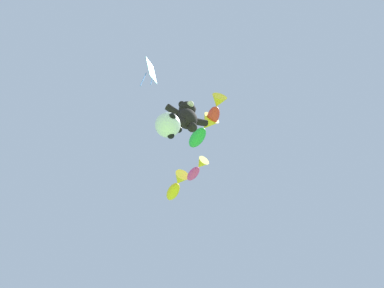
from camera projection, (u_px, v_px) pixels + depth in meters
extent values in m
ellipsoid|color=black|center=(187.00, 119.00, 10.89)|extent=(0.92, 0.79, 1.12)
sphere|color=black|center=(187.00, 110.00, 11.58)|extent=(0.77, 0.77, 0.77)
sphere|color=beige|center=(190.00, 104.00, 11.37)|extent=(0.32, 0.32, 0.32)
sphere|color=black|center=(182.00, 104.00, 11.76)|extent=(0.32, 0.32, 0.32)
cylinder|color=black|center=(173.00, 110.00, 10.89)|extent=(0.67, 0.30, 0.52)
sphere|color=black|center=(181.00, 123.00, 10.39)|extent=(0.42, 0.42, 0.42)
sphere|color=black|center=(193.00, 109.00, 11.90)|extent=(0.32, 0.32, 0.32)
cylinder|color=black|center=(201.00, 122.00, 11.22)|extent=(0.67, 0.30, 0.52)
sphere|color=black|center=(192.00, 127.00, 10.51)|extent=(0.42, 0.42, 0.42)
sphere|color=white|center=(168.00, 125.00, 9.63)|extent=(0.97, 0.97, 0.97)
sphere|color=black|center=(179.00, 129.00, 9.74)|extent=(0.27, 0.27, 0.27)
sphere|color=black|center=(163.00, 126.00, 10.02)|extent=(0.27, 0.27, 0.27)
sphere|color=black|center=(172.00, 117.00, 9.35)|extent=(0.27, 0.27, 0.27)
sphere|color=black|center=(171.00, 135.00, 9.46)|extent=(0.27, 0.27, 0.27)
ellipsoid|color=red|center=(213.00, 116.00, 14.61)|extent=(0.90, 1.30, 0.57)
cone|color=yellow|center=(218.00, 102.00, 14.10)|extent=(0.96, 0.81, 0.84)
sphere|color=black|center=(211.00, 120.00, 14.94)|extent=(0.15, 0.15, 0.15)
ellipsoid|color=green|center=(197.00, 138.00, 15.56)|extent=(0.92, 1.59, 0.68)
cone|color=yellow|center=(208.00, 123.00, 14.99)|extent=(1.06, 0.92, 1.00)
sphere|color=black|center=(193.00, 142.00, 15.95)|extent=(0.18, 0.18, 0.18)
ellipsoid|color=#E53F9E|center=(193.00, 174.00, 15.83)|extent=(0.67, 1.23, 0.47)
cone|color=yellow|center=(201.00, 164.00, 15.39)|extent=(0.75, 0.71, 0.69)
sphere|color=black|center=(190.00, 176.00, 16.11)|extent=(0.12, 0.12, 0.12)
ellipsoid|color=yellow|center=(173.00, 192.00, 17.30)|extent=(0.81, 1.61, 0.63)
cone|color=yellow|center=(180.00, 179.00, 16.66)|extent=(0.97, 0.91, 0.93)
sphere|color=black|center=(171.00, 195.00, 17.70)|extent=(0.16, 0.16, 0.16)
cube|color=#19ADB2|center=(151.00, 71.00, 13.35)|extent=(1.05, 1.12, 1.51)
cylinder|color=blue|center=(144.00, 79.00, 12.03)|extent=(0.03, 0.17, 2.07)
cylinder|color=blue|center=(152.00, 80.00, 12.43)|extent=(0.03, 0.17, 1.39)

